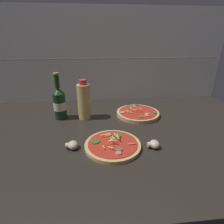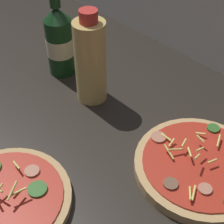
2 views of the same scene
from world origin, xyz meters
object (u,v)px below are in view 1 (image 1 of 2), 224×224
(mushroom_left, at_px, (72,145))
(mushroom_right, at_px, (154,144))
(pizza_near, at_px, (113,145))
(oil_bottle, at_px, (84,101))
(beer_bottle, at_px, (59,103))
(pizza_far, at_px, (138,113))

(mushroom_left, height_order, mushroom_right, same)
(pizza_near, xyz_separation_m, mushroom_left, (-0.16, 0.00, 0.01))
(pizza_near, distance_m, oil_bottle, 0.32)
(pizza_near, height_order, mushroom_left, pizza_near)
(pizza_near, bearing_deg, beer_bottle, 129.69)
(pizza_far, distance_m, mushroom_right, 0.32)
(beer_bottle, xyz_separation_m, mushroom_right, (0.40, -0.32, -0.07))
(pizza_near, distance_m, mushroom_right, 0.16)
(pizza_near, xyz_separation_m, beer_bottle, (-0.25, 0.30, 0.08))
(pizza_far, xyz_separation_m, oil_bottle, (-0.29, -0.01, 0.08))
(mushroom_left, bearing_deg, oil_bottle, 82.65)
(oil_bottle, xyz_separation_m, mushroom_right, (0.28, -0.31, -0.08))
(pizza_far, bearing_deg, pizza_near, -120.36)
(pizza_far, bearing_deg, mushroom_left, -138.50)
(pizza_near, bearing_deg, mushroom_right, -8.16)
(pizza_far, relative_size, mushroom_right, 4.96)
(pizza_near, bearing_deg, mushroom_left, 178.70)
(beer_bottle, height_order, mushroom_left, beer_bottle)
(oil_bottle, bearing_deg, mushroom_left, -97.35)
(mushroom_left, bearing_deg, mushroom_right, -4.78)
(beer_bottle, xyz_separation_m, oil_bottle, (0.13, -0.01, 0.01))
(pizza_far, height_order, mushroom_right, pizza_far)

